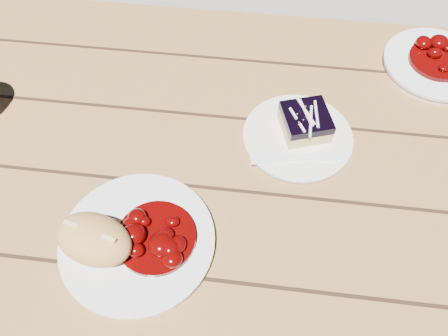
# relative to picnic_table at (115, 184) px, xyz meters

# --- Properties ---
(ground) EXTENTS (60.00, 60.00, 0.00)m
(ground) POSITION_rel_picnic_table_xyz_m (0.00, 0.00, -0.59)
(ground) COLOR gray
(ground) RESTS_ON ground
(picnic_table) EXTENTS (2.00, 1.55, 0.75)m
(picnic_table) POSITION_rel_picnic_table_xyz_m (0.00, 0.00, 0.00)
(picnic_table) COLOR brown
(picnic_table) RESTS_ON ground
(main_plate) EXTENTS (0.24, 0.24, 0.02)m
(main_plate) POSITION_rel_picnic_table_xyz_m (0.13, -0.20, 0.17)
(main_plate) COLOR white
(main_plate) RESTS_ON picnic_table
(goulash_stew) EXTENTS (0.12, 0.12, 0.04)m
(goulash_stew) POSITION_rel_picnic_table_xyz_m (0.16, -0.19, 0.20)
(goulash_stew) COLOR #520302
(goulash_stew) RESTS_ON main_plate
(bread_roll) EXTENTS (0.14, 0.11, 0.06)m
(bread_roll) POSITION_rel_picnic_table_xyz_m (0.07, -0.22, 0.21)
(bread_roll) COLOR #DFA155
(bread_roll) RESTS_ON main_plate
(dessert_plate) EXTENTS (0.20, 0.20, 0.01)m
(dessert_plate) POSITION_rel_picnic_table_xyz_m (0.37, 0.04, 0.17)
(dessert_plate) COLOR white
(dessert_plate) RESTS_ON picnic_table
(blueberry_cake) EXTENTS (0.10, 0.10, 0.05)m
(blueberry_cake) POSITION_rel_picnic_table_xyz_m (0.38, 0.06, 0.19)
(blueberry_cake) COLOR #E1CA7B
(blueberry_cake) RESTS_ON dessert_plate
(fork_dessert) EXTENTS (0.16, 0.06, 0.00)m
(fork_dessert) POSITION_rel_picnic_table_xyz_m (0.35, -0.01, 0.17)
(fork_dessert) COLOR white
(fork_dessert) RESTS_ON dessert_plate
(second_plate) EXTENTS (0.21, 0.21, 0.02)m
(second_plate) POSITION_rel_picnic_table_xyz_m (0.65, 0.27, 0.17)
(second_plate) COLOR white
(second_plate) RESTS_ON picnic_table
(second_stew) EXTENTS (0.12, 0.12, 0.04)m
(second_stew) POSITION_rel_picnic_table_xyz_m (0.65, 0.27, 0.20)
(second_stew) COLOR #520302
(second_stew) RESTS_ON second_plate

